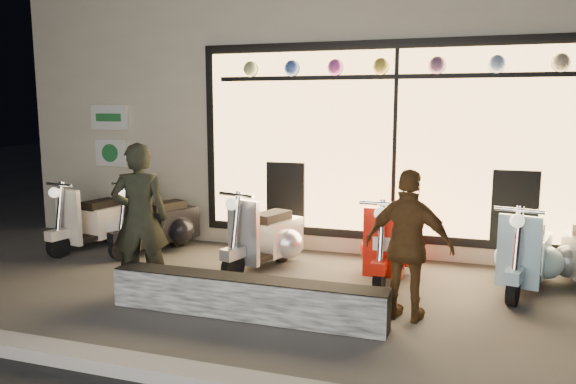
% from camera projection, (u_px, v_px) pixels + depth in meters
% --- Properties ---
extents(ground, '(40.00, 40.00, 0.00)m').
position_uv_depth(ground, '(290.00, 298.00, 6.00)').
color(ground, '#383533').
rests_on(ground, ground).
extents(kerb, '(40.00, 0.25, 0.12)m').
position_uv_depth(kerb, '(205.00, 379.00, 4.12)').
color(kerb, slate).
rests_on(kerb, ground).
extents(shop_building, '(10.20, 6.23, 4.20)m').
position_uv_depth(shop_building, '(375.00, 101.00, 10.34)').
color(shop_building, beige).
rests_on(shop_building, ground).
extents(graffiti_barrier, '(2.77, 0.28, 0.40)m').
position_uv_depth(graffiti_barrier, '(246.00, 297.00, 5.44)').
color(graffiti_barrier, black).
rests_on(graffiti_barrier, ground).
extents(scooter_silver, '(0.70, 1.38, 0.99)m').
position_uv_depth(scooter_silver, '(269.00, 236.00, 7.14)').
color(scooter_silver, black).
rests_on(scooter_silver, ground).
extents(scooter_red, '(0.44, 1.35, 0.98)m').
position_uv_depth(scooter_red, '(390.00, 245.00, 6.70)').
color(scooter_red, black).
rests_on(scooter_red, ground).
extents(scooter_black, '(0.78, 1.34, 0.97)m').
position_uv_depth(scooter_black, '(164.00, 223.00, 7.94)').
color(scooter_black, black).
rests_on(scooter_black, ground).
extents(scooter_cream, '(0.61, 1.36, 0.96)m').
position_uv_depth(scooter_cream, '(98.00, 220.00, 8.12)').
color(scooter_cream, black).
rests_on(scooter_cream, ground).
extents(scooter_blue, '(0.64, 1.36, 0.97)m').
position_uv_depth(scooter_blue, '(527.00, 254.00, 6.30)').
color(scooter_blue, black).
rests_on(scooter_blue, ground).
extents(man, '(0.71, 0.60, 1.65)m').
position_uv_depth(man, '(140.00, 218.00, 6.10)').
color(man, black).
rests_on(man, ground).
extents(woman, '(0.90, 0.50, 1.46)m').
position_uv_depth(woman, '(409.00, 246.00, 5.30)').
color(woman, brown).
rests_on(woman, ground).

